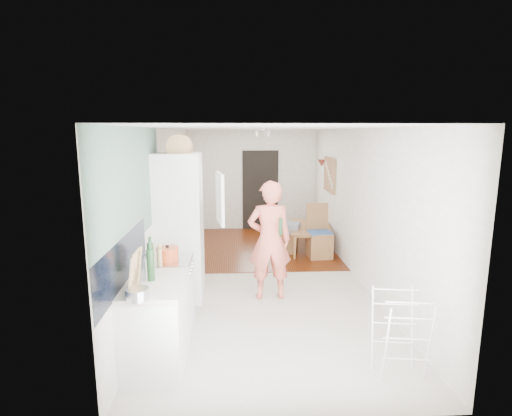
{
  "coord_description": "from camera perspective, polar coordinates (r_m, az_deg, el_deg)",
  "views": [
    {
      "loc": [
        -0.47,
        -6.49,
        2.43
      ],
      "look_at": [
        -0.09,
        0.2,
        1.17
      ],
      "focal_mm": 28.0,
      "sensor_mm": 36.0,
      "label": 1
    }
  ],
  "objects": [
    {
      "name": "room_shell",
      "position": [
        6.61,
        0.9,
        0.41
      ],
      "size": [
        3.2,
        7.0,
        2.5
      ],
      "primitive_type": null,
      "color": "white",
      "rests_on": "ground"
    },
    {
      "name": "floor",
      "position": [
        6.94,
        0.87,
        -9.79
      ],
      "size": [
        3.2,
        7.0,
        0.01
      ],
      "primitive_type": "cube",
      "color": "#B8AEA0",
      "rests_on": "ground"
    },
    {
      "name": "wood_floor_overlay",
      "position": [
        8.7,
        0.01,
        -5.49
      ],
      "size": [
        3.2,
        3.3,
        0.01
      ],
      "primitive_type": "cube",
      "color": "#592C0A",
      "rests_on": "room_shell"
    },
    {
      "name": "sage_wall_panel",
      "position": [
        4.66,
        -17.14,
        3.07
      ],
      "size": [
        0.02,
        3.0,
        1.3
      ],
      "primitive_type": "cube",
      "color": "gray",
      "rests_on": "room_shell"
    },
    {
      "name": "tile_splashback",
      "position": [
        4.29,
        -18.3,
        -7.23
      ],
      "size": [
        0.02,
        1.9,
        0.5
      ],
      "primitive_type": "cube",
      "color": "black",
      "rests_on": "room_shell"
    },
    {
      "name": "doorway_recess",
      "position": [
        10.09,
        0.63,
        2.55
      ],
      "size": [
        0.9,
        0.04,
        2.0
      ],
      "primitive_type": "cube",
      "color": "black",
      "rests_on": "room_shell"
    },
    {
      "name": "base_cabinet",
      "position": [
        4.5,
        -14.1,
        -16.07
      ],
      "size": [
        0.6,
        0.9,
        0.86
      ],
      "primitive_type": "cube",
      "color": "white",
      "rests_on": "room_shell"
    },
    {
      "name": "worktop",
      "position": [
        4.31,
        -14.38,
        -10.6
      ],
      "size": [
        0.62,
        0.92,
        0.06
      ],
      "primitive_type": "cube",
      "color": "beige",
      "rests_on": "room_shell"
    },
    {
      "name": "range_cooker",
      "position": [
        5.16,
        -12.52,
        -12.26
      ],
      "size": [
        0.6,
        0.6,
        0.88
      ],
      "primitive_type": "cube",
      "color": "white",
      "rests_on": "room_shell"
    },
    {
      "name": "cooker_top",
      "position": [
        5.0,
        -12.74,
        -7.4
      ],
      "size": [
        0.6,
        0.6,
        0.04
      ],
      "primitive_type": "cube",
      "color": "#B2B2B4",
      "rests_on": "room_shell"
    },
    {
      "name": "fridge_housing",
      "position": [
        5.92,
        -10.92,
        -2.73
      ],
      "size": [
        0.66,
        0.66,
        2.15
      ],
      "primitive_type": "cube",
      "color": "white",
      "rests_on": "room_shell"
    },
    {
      "name": "fridge_door",
      "position": [
        5.48,
        -5.18,
        1.41
      ],
      "size": [
        0.14,
        0.56,
        0.7
      ],
      "primitive_type": "cube",
      "rotation": [
        0.0,
        0.0,
        -1.4
      ],
      "color": "white",
      "rests_on": "room_shell"
    },
    {
      "name": "fridge_interior",
      "position": [
        5.8,
        -8.05,
        1.85
      ],
      "size": [
        0.02,
        0.52,
        0.66
      ],
      "primitive_type": "cube",
      "color": "white",
      "rests_on": "room_shell"
    },
    {
      "name": "pinboard",
      "position": [
        8.68,
        10.5,
        4.69
      ],
      "size": [
        0.03,
        0.9,
        0.7
      ],
      "primitive_type": "cube",
      "color": "tan",
      "rests_on": "room_shell"
    },
    {
      "name": "pinboard_frame",
      "position": [
        8.68,
        10.4,
        4.7
      ],
      "size": [
        0.0,
        0.94,
        0.74
      ],
      "primitive_type": "cube",
      "color": "olive",
      "rests_on": "room_shell"
    },
    {
      "name": "wall_sconce",
      "position": [
        9.28,
        9.35,
        6.35
      ],
      "size": [
        0.18,
        0.18,
        0.16
      ],
      "primitive_type": "cone",
      "color": "maroon",
      "rests_on": "room_shell"
    },
    {
      "name": "person",
      "position": [
        5.82,
        1.96,
        -3.13
      ],
      "size": [
        0.78,
        0.53,
        2.08
      ],
      "primitive_type": "imported",
      "rotation": [
        0.0,
        0.0,
        3.19
      ],
      "color": "#EB6D5B",
      "rests_on": "floor"
    },
    {
      "name": "dining_table",
      "position": [
        8.45,
        7.93,
        -4.59
      ],
      "size": [
        0.85,
        1.32,
        0.44
      ],
      "primitive_type": "imported",
      "rotation": [
        0.0,
        0.0,
        1.44
      ],
      "color": "olive",
      "rests_on": "floor"
    },
    {
      "name": "dining_chair",
      "position": [
        7.91,
        9.08,
        -3.35
      ],
      "size": [
        0.48,
        0.48,
        1.06
      ],
      "primitive_type": null,
      "rotation": [
        0.0,
        0.0,
        0.07
      ],
      "color": "olive",
      "rests_on": "floor"
    },
    {
      "name": "stool",
      "position": [
        8.26,
        4.59,
        -4.84
      ],
      "size": [
        0.45,
        0.45,
        0.45
      ],
      "primitive_type": null,
      "rotation": [
        0.0,
        0.0,
        -0.42
      ],
      "color": "olive",
      "rests_on": "floor"
    },
    {
      "name": "grey_drape",
      "position": [
        8.16,
        4.82,
        -2.77
      ],
      "size": [
        0.5,
        0.5,
        0.18
      ],
      "primitive_type": "cube",
      "rotation": [
        0.0,
        0.0,
        -0.31
      ],
      "color": "gray",
      "rests_on": "stool"
    },
    {
      "name": "drying_rack",
      "position": [
        4.44,
        19.86,
        -16.68
      ],
      "size": [
        0.5,
        0.47,
        0.87
      ],
      "primitive_type": null,
      "rotation": [
        0.0,
        0.0,
        -0.15
      ],
      "color": "white",
      "rests_on": "floor"
    },
    {
      "name": "bread_bin",
      "position": [
        5.78,
        -10.86,
        8.64
      ],
      "size": [
        0.38,
        0.36,
        0.18
      ],
      "primitive_type": null,
      "rotation": [
        0.0,
        0.0,
        0.1
      ],
      "color": "tan",
      "rests_on": "fridge_housing"
    },
    {
      "name": "red_casserole",
      "position": [
        4.95,
        -12.51,
        -6.4
      ],
      "size": [
        0.27,
        0.27,
        0.16
      ],
      "primitive_type": "cylinder",
      "rotation": [
        0.0,
        0.0,
        -0.0
      ],
      "color": "#D64E21",
      "rests_on": "cooker_top"
    },
    {
      "name": "steel_pan",
      "position": [
        3.9,
        -16.61,
        -11.7
      ],
      "size": [
        0.26,
        0.26,
        0.11
      ],
      "primitive_type": "cylinder",
      "rotation": [
        0.0,
        0.0,
        -0.27
      ],
      "color": "#B2B2B4",
      "rests_on": "worktop"
    },
    {
      "name": "held_bottle",
      "position": [
        5.64,
        3.54,
        -2.64
      ],
      "size": [
        0.05,
        0.05,
        0.24
      ],
      "primitive_type": "cylinder",
      "color": "#1D4222",
      "rests_on": "person"
    },
    {
      "name": "bottle_a",
      "position": [
        4.3,
        -14.81,
        -7.87
      ],
      "size": [
        0.08,
        0.08,
        0.33
      ],
      "primitive_type": "cylinder",
      "rotation": [
        0.0,
        0.0,
        -0.02
      ],
      "color": "#1D4222",
      "rests_on": "worktop"
    },
    {
      "name": "bottle_b",
      "position": [
        4.61,
        -14.82,
        -6.78
      ],
      "size": [
        0.08,
        0.08,
        0.31
      ],
      "primitive_type": "cylinder",
      "rotation": [
        0.0,
        0.0,
        0.22
      ],
      "color": "#1D4222",
      "rests_on": "worktop"
    },
    {
      "name": "bottle_c",
      "position": [
        4.36,
        -15.07,
        -8.36
      ],
      "size": [
        0.11,
        0.11,
        0.23
      ],
      "primitive_type": "cylinder",
      "rotation": [
        0.0,
        0.0,
        0.21
      ],
      "color": "silver",
      "rests_on": "worktop"
    },
    {
      "name": "pepper_mill_front",
      "position": [
        4.78,
        -14.56,
        -6.75
      ],
      "size": [
        0.07,
        0.07,
        0.22
      ],
      "primitive_type": "cylinder",
      "rotation": [
        0.0,
        0.0,
        -0.25
      ],
      "color": "tan",
      "rests_on": "worktop"
    },
    {
      "name": "pepper_mill_back",
      "position": [
        4.76,
        -13.58,
        -6.83
      ],
      "size": [
        0.07,
        0.07,
        0.2
      ],
      "primitive_type": "cylinder",
      "rotation": [
        0.0,
        0.0,
        -0.27
      ],
      "color": "tan",
      "rests_on": "worktop"
    },
    {
      "name": "chopping_boards",
      "position": [
        4.04,
        -16.9,
        -8.65
      ],
      "size": [
        0.05,
        0.3,
        0.41
      ],
      "primitive_type": null,
      "rotation": [
        0.0,
        0.0,
        0.03
      ],
      "color": "tan",
      "rests_on": "worktop"
    }
  ]
}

